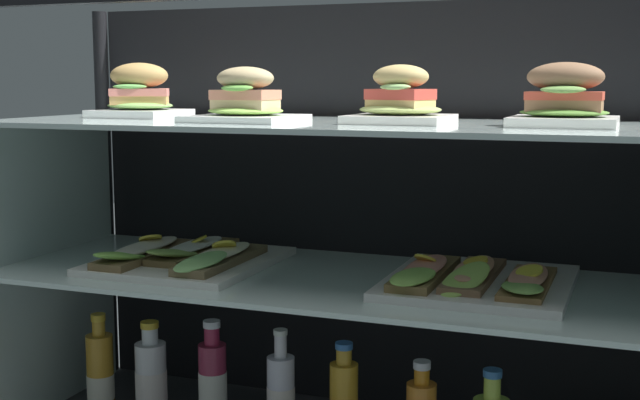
# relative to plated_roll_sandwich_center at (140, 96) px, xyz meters

# --- Properties ---
(case_frame) EXTENTS (1.40, 0.54, 0.95)m
(case_frame) POSITION_rel_plated_roll_sandwich_center_xyz_m (0.45, 0.09, -0.23)
(case_frame) COLOR black
(case_frame) RESTS_ON ground
(riser_lower_tier) EXTENTS (1.33, 0.47, 0.35)m
(riser_lower_tier) POSITION_rel_plated_roll_sandwich_center_xyz_m (0.45, -0.06, -0.54)
(riser_lower_tier) COLOR silver
(riser_lower_tier) RESTS_ON case_base_deck
(shelf_lower_glass) EXTENTS (1.35, 0.49, 0.01)m
(shelf_lower_glass) POSITION_rel_plated_roll_sandwich_center_xyz_m (0.45, -0.06, -0.36)
(shelf_lower_glass) COLOR silver
(shelf_lower_glass) RESTS_ON riser_lower_tier
(riser_upper_tier) EXTENTS (1.33, 0.47, 0.30)m
(riser_upper_tier) POSITION_rel_plated_roll_sandwich_center_xyz_m (0.45, -0.06, -0.21)
(riser_upper_tier) COLOR silver
(riser_upper_tier) RESTS_ON shelf_lower_glass
(shelf_upper_glass) EXTENTS (1.35, 0.49, 0.01)m
(shelf_upper_glass) POSITION_rel_plated_roll_sandwich_center_xyz_m (0.45, -0.06, -0.05)
(shelf_upper_glass) COLOR silver
(shelf_upper_glass) RESTS_ON riser_upper_tier
(plated_roll_sandwich_center) EXTENTS (0.18, 0.18, 0.12)m
(plated_roll_sandwich_center) POSITION_rel_plated_roll_sandwich_center_xyz_m (0.00, 0.00, 0.00)
(plated_roll_sandwich_center) COLOR white
(plated_roll_sandwich_center) RESTS_ON shelf_upper_glass
(plated_roll_sandwich_near_right_corner) EXTENTS (0.20, 0.20, 0.11)m
(plated_roll_sandwich_near_right_corner) POSITION_rel_plated_roll_sandwich_center_xyz_m (0.30, -0.09, -0.01)
(plated_roll_sandwich_near_right_corner) COLOR white
(plated_roll_sandwich_near_right_corner) RESTS_ON shelf_upper_glass
(plated_roll_sandwich_mid_left) EXTENTS (0.18, 0.18, 0.11)m
(plated_roll_sandwich_mid_left) POSITION_rel_plated_roll_sandwich_center_xyz_m (0.61, -0.05, -0.01)
(plated_roll_sandwich_mid_left) COLOR white
(plated_roll_sandwich_mid_left) RESTS_ON shelf_upper_glass
(plated_roll_sandwich_far_left) EXTENTS (0.18, 0.18, 0.11)m
(plated_roll_sandwich_far_left) POSITION_rel_plated_roll_sandwich_center_xyz_m (0.91, -0.06, -0.00)
(plated_roll_sandwich_far_left) COLOR white
(plated_roll_sandwich_far_left) RESTS_ON shelf_upper_glass
(open_sandwich_tray_mid_left) EXTENTS (0.34, 0.39, 0.06)m
(open_sandwich_tray_mid_left) POSITION_rel_plated_roll_sandwich_center_xyz_m (0.15, -0.07, -0.34)
(open_sandwich_tray_mid_left) COLOR white
(open_sandwich_tray_mid_left) RESTS_ON shelf_lower_glass
(open_sandwich_tray_near_left_corner) EXTENTS (0.34, 0.38, 0.06)m
(open_sandwich_tray_near_left_corner) POSITION_rel_plated_roll_sandwich_center_xyz_m (0.76, -0.05, -0.34)
(open_sandwich_tray_near_left_corner) COLOR white
(open_sandwich_tray_near_left_corner) RESTS_ON shelf_lower_glass
(juice_bottle_front_middle) EXTENTS (0.06, 0.06, 0.24)m
(juice_bottle_front_middle) POSITION_rel_plated_roll_sandwich_center_xyz_m (-0.08, -0.07, -0.62)
(juice_bottle_front_middle) COLOR gold
(juice_bottle_front_middle) RESTS_ON case_base_deck
(juice_bottle_back_center) EXTENTS (0.07, 0.07, 0.23)m
(juice_bottle_back_center) POSITION_rel_plated_roll_sandwich_center_xyz_m (0.06, -0.08, -0.62)
(juice_bottle_back_center) COLOR white
(juice_bottle_back_center) RESTS_ON case_base_deck
(juice_bottle_tucked_behind) EXTENTS (0.06, 0.06, 0.25)m
(juice_bottle_tucked_behind) POSITION_rel_plated_roll_sandwich_center_xyz_m (0.20, -0.07, -0.61)
(juice_bottle_tucked_behind) COLOR #952946
(juice_bottle_tucked_behind) RESTS_ON case_base_deck
(juice_bottle_near_post) EXTENTS (0.06, 0.06, 0.25)m
(juice_bottle_near_post) POSITION_rel_plated_roll_sandwich_center_xyz_m (0.37, -0.08, -0.62)
(juice_bottle_near_post) COLOR white
(juice_bottle_near_post) RESTS_ON case_base_deck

